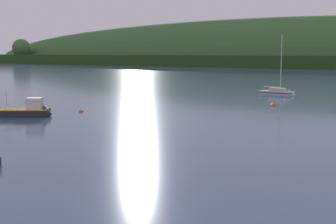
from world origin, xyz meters
TOP-DOWN VIEW (x-y plane):
  - far_shoreline_hill at (-48.70, 248.48)m, footprint 561.03×115.03m
  - sailboat_midwater_white at (-2.91, 79.43)m, footprint 6.94×3.10m
  - fishing_boat_moored at (-21.81, 39.16)m, footprint 6.29×4.80m
  - mooring_buoy_foreground at (0.30, 62.71)m, footprint 0.76×0.76m
  - mooring_buoy_midchannel at (-19.19, 45.22)m, footprint 0.61×0.61m

SIDE VIEW (x-z plane):
  - mooring_buoy_foreground at x=0.30m, z-range -0.42..0.42m
  - mooring_buoy_midchannel at x=-19.19m, z-range -0.34..0.34m
  - sailboat_midwater_white at x=-2.91m, z-range -5.42..5.74m
  - far_shoreline_hill at x=-48.70m, z-range -25.94..26.56m
  - fishing_boat_moored at x=-21.81m, z-range -1.39..2.38m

